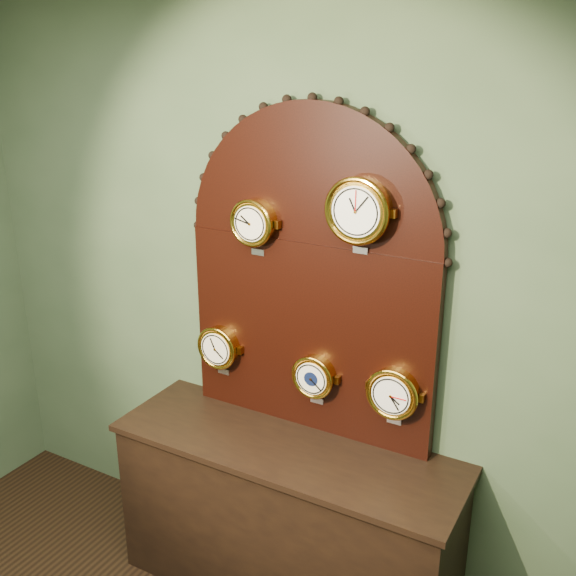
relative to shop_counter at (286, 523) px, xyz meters
The scene contains 8 objects.
wall_back 1.04m from the shop_counter, 90.00° to the left, with size 4.00×4.00×0.00m, color #445A3D.
shop_counter is the anchor object (origin of this frame).
display_board 1.25m from the shop_counter, 90.00° to the left, with size 1.26×0.06×1.53m.
roman_clock 1.43m from the shop_counter, 148.33° to the left, with size 0.21×0.08×0.27m.
arabic_clock 1.54m from the shop_counter, 31.37° to the left, with size 0.28×0.08×0.33m.
hygrometer 0.89m from the shop_counter, 161.61° to the left, with size 0.22×0.08×0.27m.
barometer 0.74m from the shop_counter, 68.28° to the left, with size 0.21×0.08×0.26m.
tide_clock 0.87m from the shop_counter, 19.21° to the left, with size 0.23×0.08×0.28m.
Camera 1 is at (1.28, -0.03, 2.52)m, focal length 41.52 mm.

